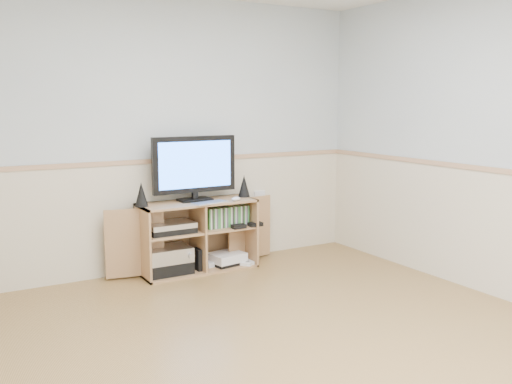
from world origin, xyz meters
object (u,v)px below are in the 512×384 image
monitor (194,166)px  keyboard (210,203)px  game_consoles (225,259)px  media_cabinet (196,234)px

monitor → keyboard: size_ratio=2.46×
monitor → game_consoles: 0.95m
monitor → game_consoles: bearing=-12.3°
media_cabinet → game_consoles: size_ratio=3.66×
monitor → keyboard: monitor is taller
monitor → game_consoles: size_ratio=1.75×
media_cabinet → keyboard: 0.38m
keyboard → game_consoles: bearing=19.5°
keyboard → media_cabinet: bearing=96.9°
keyboard → monitor: bearing=97.1°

